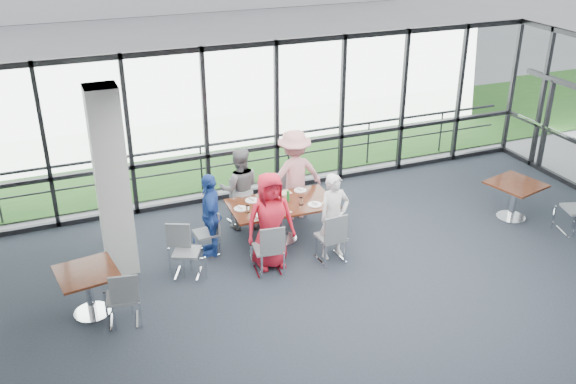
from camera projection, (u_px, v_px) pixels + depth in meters
name	position (u px, v px, depth m)	size (l,w,h in m)	color
floor	(397.00, 319.00, 9.65)	(12.00, 10.00, 0.02)	#1F242D
ceiling	(415.00, 116.00, 8.28)	(12.00, 10.00, 0.04)	white
curtain_wall_back	(277.00, 118.00, 13.16)	(12.00, 0.10, 3.20)	white
exit_door	(546.00, 126.00, 14.39)	(0.12, 1.60, 2.10)	black
structural_column	(112.00, 183.00, 10.26)	(0.50, 0.50, 3.20)	silver
apron	(213.00, 120.00, 18.04)	(80.00, 70.00, 0.02)	gray
grass_strip	(235.00, 143.00, 16.35)	(80.00, 5.00, 0.01)	#1E5217
guard_rail	(267.00, 158.00, 14.13)	(0.06, 0.06, 12.00)	#2D2D33
main_table	(282.00, 209.00, 11.58)	(1.92, 1.09, 0.75)	#3A1B10
side_table_left	(87.00, 278.00, 9.51)	(0.96, 0.96, 0.75)	#3A1B10
side_table_right	(515.00, 188.00, 12.35)	(1.10, 1.10, 0.75)	#3A1B10
diner_near_left	(270.00, 221.00, 10.69)	(0.83, 0.54, 1.71)	red
diner_near_right	(334.00, 216.00, 11.00)	(0.56, 0.41, 1.55)	silver
diner_far_left	(240.00, 189.00, 11.96)	(0.77, 0.48, 1.59)	slate
diner_far_right	(294.00, 175.00, 12.29)	(1.16, 0.60, 1.79)	pink
diner_end	(211.00, 214.00, 11.09)	(0.90, 0.49, 1.53)	#23469F
chair_main_nl	(267.00, 248.00, 10.66)	(0.44, 0.44, 0.89)	slate
chair_main_nr	(331.00, 237.00, 10.99)	(0.45, 0.45, 0.92)	slate
chair_main_fl	(240.00, 202.00, 12.31)	(0.41, 0.41, 0.84)	slate
chair_main_fr	(291.00, 196.00, 12.58)	(0.40, 0.40, 0.82)	slate
chair_main_end	(206.00, 233.00, 11.23)	(0.40, 0.40, 0.81)	slate
chair_spare_la	(121.00, 297.00, 9.40)	(0.43, 0.43, 0.88)	slate
chair_spare_lb	(187.00, 252.00, 10.58)	(0.42, 0.42, 0.87)	slate
plate_nl	(263.00, 215.00, 11.08)	(0.25, 0.25, 0.01)	white
plate_nr	(315.00, 205.00, 11.45)	(0.26, 0.26, 0.01)	white
plate_fl	(252.00, 200.00, 11.61)	(0.25, 0.25, 0.01)	white
plate_fr	(300.00, 190.00, 11.99)	(0.24, 0.24, 0.01)	white
plate_end	(241.00, 209.00, 11.30)	(0.24, 0.24, 0.01)	white
tumbler_a	(275.00, 206.00, 11.27)	(0.07, 0.07, 0.14)	white
tumbler_b	(301.00, 201.00, 11.43)	(0.07, 0.07, 0.14)	white
tumbler_c	(277.00, 193.00, 11.74)	(0.06, 0.06, 0.13)	white
tumbler_d	(248.00, 209.00, 11.16)	(0.06, 0.06, 0.13)	white
menu_a	(283.00, 213.00, 11.17)	(0.28, 0.20, 0.00)	beige
menu_b	(331.00, 202.00, 11.55)	(0.28, 0.19, 0.00)	beige
menu_c	(283.00, 193.00, 11.91)	(0.28, 0.20, 0.00)	beige
condiment_caddy	(282.00, 202.00, 11.53)	(0.10, 0.07, 0.04)	black
ketchup_bottle	(280.00, 196.00, 11.57)	(0.06, 0.06, 0.18)	#B21C10
green_bottle	(288.00, 196.00, 11.56)	(0.05, 0.05, 0.20)	#1A7E2A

